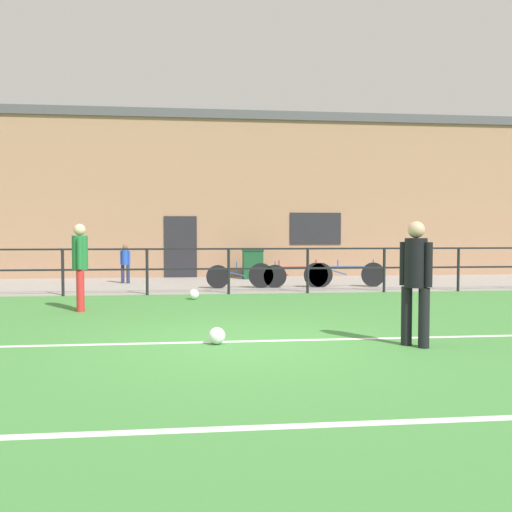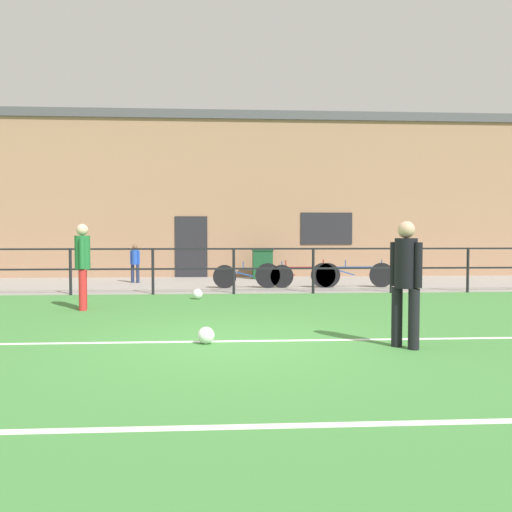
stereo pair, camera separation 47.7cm
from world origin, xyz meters
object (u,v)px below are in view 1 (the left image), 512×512
Objects in this scene: soccer_ball_match at (217,336)px; spectator_child at (125,261)px; bicycle_parked_0 at (347,274)px; bicycle_parked_2 at (288,275)px; player_goalkeeper at (416,276)px; player_striker at (80,262)px; bicycle_parked_1 at (246,276)px; soccer_ball_spare at (194,294)px; trash_bin_0 at (253,263)px.

spectator_child is (-2.44, 8.95, 0.57)m from soccer_ball_match.
bicycle_parked_0 is 0.99× the size of bicycle_parked_2.
player_striker is (-5.16, 3.83, 0.02)m from player_goalkeeper.
spectator_child is 0.53× the size of bicycle_parked_0.
player_striker is 5.22m from bicycle_parked_1.
bicycle_parked_0 is at bearing 130.25° from player_goalkeeper.
soccer_ball_spare reaches higher than soccer_ball_match.
bicycle_parked_2 is (4.74, 3.76, -0.59)m from player_striker.
player_striker is at bearing -167.10° from player_goalkeeper.
soccer_ball_spare is at bearing 168.45° from player_goalkeeper.
player_goalkeeper is at bearing -86.81° from bicycle_parked_2.
spectator_child is 3.93m from bicycle_parked_1.
soccer_ball_spare is 5.53m from trash_bin_0.
player_striker is at bearing 126.73° from soccer_ball_match.
soccer_ball_spare is at bearing -152.51° from bicycle_parked_0.
trash_bin_0 is at bearing 70.08° from soccer_ball_spare.
soccer_ball_match is 10.27m from trash_bin_0.
soccer_ball_spare is (-0.36, 4.97, 0.00)m from soccer_ball_match.
spectator_child is at bearing 117.56° from soccer_ball_spare.
spectator_child reaches higher than bicycle_parked_1.
soccer_ball_match is 0.23× the size of trash_bin_0.
soccer_ball_spare is at bearing 114.04° from player_striker.
player_striker reaches higher than soccer_ball_spare.
bicycle_parked_1 is (3.58, 3.76, -0.61)m from player_striker.
spectator_child is at bearing -163.11° from trash_bin_0.
bicycle_parked_1 is at bearing 180.00° from bicycle_parked_2.
soccer_ball_spare is 4.53m from spectator_child.
player_striker is 7.21× the size of soccer_ball_spare.
spectator_child reaches higher than trash_bin_0.
soccer_ball_match is 0.10× the size of bicycle_parked_2.
player_goalkeeper is 0.98× the size of player_striker.
bicycle_parked_1 is at bearing 171.10° from spectator_child.
player_goalkeeper reaches higher than soccer_ball_match.
soccer_ball_spare is 0.11× the size of bicycle_parked_2.
player_goalkeeper is 7.77m from bicycle_parked_1.
player_goalkeeper is 0.76× the size of bicycle_parked_1.
player_goalkeeper is 1.43× the size of spectator_child.
trash_bin_0 reaches higher than bicycle_parked_0.
player_goalkeeper is at bearing -99.19° from bicycle_parked_0.
trash_bin_0 reaches higher than bicycle_parked_1.
player_goalkeeper reaches higher than trash_bin_0.
bicycle_parked_1 is (3.48, -1.79, -0.33)m from spectator_child.
soccer_ball_spare is at bearing 94.20° from soccer_ball_match.
player_goalkeeper is at bearing -84.01° from trash_bin_0.
player_striker is at bearing -121.01° from trash_bin_0.
trash_bin_0 is at bearing -144.80° from spectator_child.
soccer_ball_spare is (-2.99, 5.39, -0.83)m from player_goalkeeper.
bicycle_parked_0 is (1.23, 7.58, -0.57)m from player_goalkeeper.
player_striker is 1.70× the size of trash_bin_0.
soccer_ball_match is at bearing -139.68° from player_goalkeeper.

